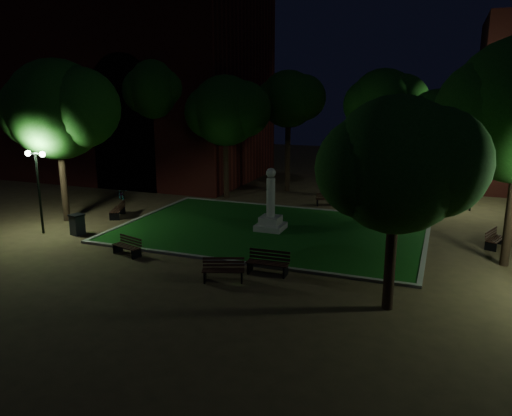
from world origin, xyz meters
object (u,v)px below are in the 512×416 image
at_px(monument, 271,213).
at_px(bench_near_right, 268,263).
at_px(bench_near_left, 223,270).
at_px(bench_far_side, 328,200).
at_px(trash_bin, 77,224).
at_px(bench_left_side, 118,210).
at_px(bench_right_side, 495,239).
at_px(bench_west_near, 128,247).
at_px(bicycle, 122,195).

xyz_separation_m(monument, bench_near_right, (1.90, -5.73, -0.52)).
relative_size(bench_near_left, bench_far_side, 1.04).
relative_size(monument, bench_near_left, 1.89).
xyz_separation_m(bench_far_side, trash_bin, (-10.34, -10.61, 0.14)).
bearing_deg(bench_near_right, bench_left_side, 152.01).
bearing_deg(bench_near_right, bench_right_side, 36.36).
relative_size(bench_near_left, bench_west_near, 1.09).
height_order(monument, bench_left_side, monument).
bearing_deg(bench_west_near, bench_near_right, 17.31).
height_order(bench_left_side, trash_bin, trash_bin).
distance_m(bench_near_left, bench_right_side, 12.92).
xyz_separation_m(monument, bench_far_side, (1.52, 6.53, -0.56)).
height_order(bench_left_side, bench_right_side, bench_left_side).
distance_m(bench_west_near, bench_far_side, 13.77).
distance_m(bench_right_side, trash_bin, 20.06).
bearing_deg(bench_near_right, monument, 106.20).
relative_size(bench_near_left, bicycle, 1.15).
relative_size(bench_near_left, bench_near_right, 0.99).
xyz_separation_m(bench_west_near, bench_right_side, (15.19, 6.93, 0.01)).
height_order(bench_near_left, bench_far_side, bench_near_left).
bearing_deg(bench_far_side, bench_near_right, 72.44).
bearing_deg(bench_right_side, bicycle, 106.67).
xyz_separation_m(bench_near_left, bench_west_near, (-5.20, 1.26, -0.04)).
relative_size(bench_near_left, bench_right_side, 1.07).
distance_m(bench_left_side, bench_right_side, 19.62).
xyz_separation_m(bench_left_side, bench_right_side, (19.55, 1.60, -0.03)).
relative_size(monument, bench_west_near, 2.07).
bearing_deg(bench_left_side, bench_near_left, 32.54).
xyz_separation_m(bench_right_side, bicycle, (-21.88, 1.98, 0.00)).
relative_size(bench_near_right, bicycle, 1.16).
distance_m(trash_bin, bicycle, 7.64).
bearing_deg(bench_near_left, bench_far_side, 64.86).
bearing_deg(bicycle, monument, -63.44).
bearing_deg(bench_west_near, monument, 68.08).
height_order(bench_west_near, bench_far_side, bench_far_side).
relative_size(bench_left_side, trash_bin, 1.63).
bearing_deg(monument, bench_near_right, -71.64).
xyz_separation_m(bench_near_left, bicycle, (-11.89, 10.17, -0.03)).
xyz_separation_m(bench_right_side, trash_bin, (-19.36, -5.23, 0.15)).
bearing_deg(bench_far_side, bicycle, -4.52).
xyz_separation_m(monument, bench_left_side, (-9.01, -0.45, -0.54)).
bearing_deg(monument, bench_far_side, 76.90).
height_order(bench_near_left, bicycle, bench_near_left).
relative_size(monument, bench_near_right, 1.88).
bearing_deg(bench_west_near, bench_left_side, 146.14).
relative_size(bench_near_right, bench_west_near, 1.10).
distance_m(bench_left_side, bench_far_side, 12.63).
distance_m(bench_near_right, bicycle, 15.93).
distance_m(monument, bench_left_side, 9.03).
height_order(bench_near_right, bench_west_near, bench_near_right).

